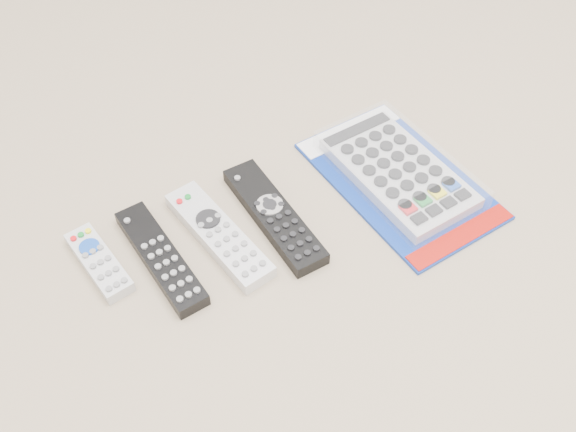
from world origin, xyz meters
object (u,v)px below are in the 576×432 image
remote_silver_dvd (219,235)px  remote_large_black (274,215)px  remote_small_grey (99,262)px  jumbo_remote_packaged (399,171)px  remote_slim_black (161,258)px

remote_silver_dvd → remote_large_black: same height
remote_small_grey → jumbo_remote_packaged: jumbo_remote_packaged is taller
remote_small_grey → remote_large_black: (0.24, -0.04, 0.00)m
remote_slim_black → jumbo_remote_packaged: 0.37m
remote_small_grey → remote_silver_dvd: bearing=-21.3°
jumbo_remote_packaged → remote_small_grey: bearing=168.1°
remote_slim_black → jumbo_remote_packaged: size_ratio=0.64×
remote_slim_black → jumbo_remote_packaged: (0.36, -0.03, 0.01)m
remote_large_black → jumbo_remote_packaged: 0.20m
remote_silver_dvd → jumbo_remote_packaged: size_ratio=0.66×
remote_small_grey → remote_large_black: size_ratio=0.62×
remote_silver_dvd → remote_small_grey: bearing=158.2°
remote_small_grey → jumbo_remote_packaged: 0.44m
jumbo_remote_packaged → remote_slim_black: bearing=171.8°
remote_silver_dvd → remote_slim_black: bearing=169.4°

